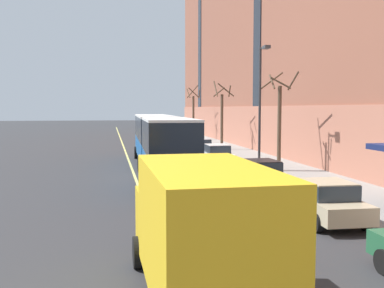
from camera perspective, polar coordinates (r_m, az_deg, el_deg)
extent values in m
plane|color=#303033|center=(27.93, -5.69, -4.12)|extent=(260.00, 260.00, 0.00)
cube|color=gray|center=(32.85, 10.02, -2.73)|extent=(5.01, 160.00, 0.15)
cube|color=#B67058|center=(30.88, 16.26, 0.66)|extent=(0.14, 110.00, 4.40)
cube|color=#1E232B|center=(44.59, 8.32, 16.96)|extent=(0.10, 2.00, 19.09)
cube|color=#1E232B|center=(70.81, 0.98, 12.37)|extent=(0.10, 2.00, 19.09)
cube|color=#19569E|center=(33.71, -4.79, -0.43)|extent=(2.79, 12.01, 1.32)
cube|color=black|center=(33.61, -4.80, 2.07)|extent=(2.80, 12.01, 1.62)
cube|color=silver|center=(33.59, -4.81, 3.55)|extent=(2.82, 12.01, 0.12)
cube|color=#19232D|center=(39.61, -5.43, 2.21)|extent=(2.28, 0.14, 1.21)
cube|color=orange|center=(39.59, -5.44, 3.35)|extent=(1.73, 0.11, 0.28)
cube|color=black|center=(39.75, -5.41, -0.48)|extent=(2.42, 0.19, 0.24)
cube|color=white|center=(39.68, -6.66, -0.14)|extent=(0.28, 0.07, 0.18)
cube|color=white|center=(39.79, -4.17, -0.11)|extent=(0.28, 0.07, 0.18)
cylinder|color=#595651|center=(27.21, -3.81, 0.10)|extent=(2.37, 1.06, 2.35)
cube|color=#19569E|center=(23.42, -2.95, -2.61)|extent=(2.65, 6.89, 1.32)
cube|color=black|center=(23.28, -2.97, 0.98)|extent=(2.67, 6.89, 1.62)
cube|color=silver|center=(23.24, -2.97, 3.12)|extent=(2.68, 6.89, 0.12)
cylinder|color=black|center=(37.88, -7.10, -1.08)|extent=(0.33, 1.01, 1.00)
cylinder|color=black|center=(38.04, -3.38, -1.03)|extent=(0.33, 1.01, 1.00)
cylinder|color=black|center=(30.17, -6.63, -2.52)|extent=(0.33, 1.01, 1.00)
cylinder|color=black|center=(30.36, -1.96, -2.45)|extent=(0.33, 1.01, 1.00)
cylinder|color=black|center=(21.59, -5.70, -5.34)|extent=(0.33, 1.01, 1.00)
cylinder|color=black|center=(21.86, 0.81, -5.20)|extent=(0.33, 1.01, 1.00)
cube|color=black|center=(51.00, -1.87, 0.56)|extent=(1.80, 4.32, 0.64)
cube|color=#232D38|center=(50.75, -1.83, 1.22)|extent=(1.57, 1.95, 0.56)
cube|color=black|center=(50.74, -1.83, 1.55)|extent=(1.53, 1.86, 0.04)
cylinder|color=black|center=(52.22, -3.04, 0.30)|extent=(0.22, 0.64, 0.64)
cylinder|color=black|center=(52.48, -1.16, 0.32)|extent=(0.22, 0.64, 0.64)
cylinder|color=black|center=(49.58, -2.62, 0.07)|extent=(0.22, 0.64, 0.64)
cylinder|color=black|center=(49.86, -0.65, 0.10)|extent=(0.22, 0.64, 0.64)
cube|color=#BCAD89|center=(17.50, 16.50, -7.39)|extent=(1.95, 4.38, 0.64)
cube|color=#232D38|center=(17.19, 16.85, -5.57)|extent=(1.65, 2.00, 0.56)
cube|color=#BCAD89|center=(17.15, 16.87, -4.58)|extent=(1.61, 1.91, 0.04)
cylinder|color=black|center=(18.44, 12.19, -7.71)|extent=(0.24, 0.65, 0.64)
cylinder|color=black|center=(19.12, 17.18, -7.37)|extent=(0.24, 0.65, 0.64)
cylinder|color=black|center=(16.02, 15.63, -9.65)|extent=(0.24, 0.65, 0.64)
cylinder|color=black|center=(16.81, 21.19, -9.12)|extent=(0.24, 0.65, 0.64)
cube|color=#B7B7BC|center=(39.20, 1.03, -0.65)|extent=(1.75, 4.26, 0.64)
cube|color=#232D38|center=(38.94, 1.10, 0.20)|extent=(1.53, 1.92, 0.56)
cube|color=#B7B7BC|center=(38.92, 1.10, 0.64)|extent=(1.49, 1.84, 0.04)
cylinder|color=black|center=(40.35, -0.52, -0.96)|extent=(0.23, 0.64, 0.64)
cylinder|color=black|center=(40.69, 1.80, -0.91)|extent=(0.23, 0.64, 0.64)
cylinder|color=black|center=(37.78, 0.20, -1.34)|extent=(0.23, 0.64, 0.64)
cylinder|color=black|center=(38.14, 2.68, -1.29)|extent=(0.23, 0.64, 0.64)
cube|color=black|center=(23.53, 8.54, -4.20)|extent=(1.92, 4.47, 0.64)
cube|color=#232D38|center=(23.24, 8.74, -2.82)|extent=(1.65, 2.03, 0.56)
cube|color=black|center=(23.20, 8.75, -2.09)|extent=(1.61, 1.94, 0.04)
cylinder|color=black|center=(24.58, 5.46, -4.55)|extent=(0.23, 0.64, 0.64)
cylinder|color=black|center=(25.16, 9.37, -4.38)|extent=(0.23, 0.64, 0.64)
cylinder|color=black|center=(22.01, 7.57, -5.65)|extent=(0.23, 0.64, 0.64)
cylinder|color=black|center=(22.65, 11.87, -5.41)|extent=(0.23, 0.64, 0.64)
cube|color=silver|center=(33.18, 3.13, -1.61)|extent=(1.77, 4.56, 0.64)
cube|color=#232D38|center=(32.90, 3.23, -0.61)|extent=(1.55, 2.06, 0.56)
cube|color=silver|center=(32.88, 3.23, -0.09)|extent=(1.52, 1.96, 0.04)
cylinder|color=black|center=(34.41, 1.19, -1.92)|extent=(0.22, 0.64, 0.64)
cylinder|color=black|center=(34.79, 3.97, -1.86)|extent=(0.22, 0.64, 0.64)
cylinder|color=black|center=(31.66, 2.20, -2.49)|extent=(0.22, 0.64, 0.64)
cylinder|color=black|center=(32.07, 5.21, -2.41)|extent=(0.22, 0.64, 0.64)
cube|color=#4C4C51|center=(60.62, -2.99, 1.19)|extent=(1.84, 4.40, 0.64)
cube|color=#232D38|center=(60.37, -2.97, 1.75)|extent=(1.62, 1.98, 0.56)
cube|color=#4C4C51|center=(60.35, -2.97, 2.03)|extent=(1.58, 1.89, 0.04)
cylinder|color=black|center=(61.88, -3.98, 0.96)|extent=(0.22, 0.64, 0.64)
cylinder|color=black|center=(62.11, -2.33, 0.98)|extent=(0.22, 0.64, 0.64)
cylinder|color=black|center=(59.18, -3.69, 0.80)|extent=(0.22, 0.64, 0.64)
cylinder|color=black|center=(59.41, -1.96, 0.82)|extent=(0.22, 0.64, 0.64)
cylinder|color=black|center=(12.73, 23.22, -13.59)|extent=(0.22, 0.64, 0.64)
cube|color=gold|center=(8.77, 1.78, -10.65)|extent=(2.27, 4.70, 2.41)
cube|color=gold|center=(12.15, -1.91, -9.53)|extent=(2.12, 1.73, 1.60)
cube|color=#1E2833|center=(12.94, -2.56, -7.52)|extent=(1.87, 0.11, 0.80)
cylinder|color=black|center=(12.26, -6.86, -13.47)|extent=(0.27, 0.84, 0.84)
cylinder|color=black|center=(12.58, 2.93, -12.96)|extent=(0.27, 0.84, 0.84)
cylinder|color=brown|center=(29.73, 11.02, 1.96)|extent=(0.25, 0.25, 5.50)
cylinder|color=brown|center=(30.05, 12.73, 7.81)|extent=(0.19, 1.83, 1.13)
cylinder|color=brown|center=(30.47, 10.06, 7.90)|extent=(1.81, 0.65, 1.23)
cylinder|color=brown|center=(29.59, 10.14, 7.80)|extent=(0.18, 1.13, 1.01)
cylinder|color=brown|center=(29.11, 11.21, 7.62)|extent=(1.30, 0.49, 0.80)
cylinder|color=brown|center=(44.18, 3.81, 2.81)|extent=(0.27, 0.27, 5.41)
cylinder|color=brown|center=(44.26, 4.80, 6.70)|extent=(0.38, 1.57, 1.11)
cylinder|color=brown|center=(44.71, 3.46, 6.61)|extent=(1.26, 0.44, 0.98)
cylinder|color=brown|center=(44.02, 3.03, 7.04)|extent=(0.17, 1.38, 1.57)
cylinder|color=brown|center=(43.43, 4.32, 6.87)|extent=(1.75, 0.46, 1.30)
cylinder|color=brown|center=(58.97, 0.18, 3.37)|extent=(0.28, 0.28, 5.63)
cylinder|color=brown|center=(59.03, 0.94, 6.38)|extent=(0.36, 1.62, 1.09)
cylinder|color=brown|center=(59.71, 0.08, 6.68)|extent=(1.53, 0.18, 1.73)
cylinder|color=brown|center=(58.80, -0.46, 6.47)|extent=(0.28, 1.45, 1.25)
cylinder|color=brown|center=(58.33, 0.23, 6.53)|extent=(1.43, 0.28, 1.33)
cylinder|color=#2D2D30|center=(29.24, 8.60, 4.34)|extent=(0.16, 0.16, 7.93)
cylinder|color=#2D2D30|center=(28.97, 9.05, 12.00)|extent=(0.10, 1.10, 0.10)
cube|color=#3D3D3F|center=(28.45, 9.43, 12.03)|extent=(0.36, 0.60, 0.20)
cylinder|color=red|center=(40.98, 2.90, -0.73)|extent=(0.24, 0.24, 0.55)
sphere|color=silver|center=(40.95, 2.90, -0.25)|extent=(0.20, 0.20, 0.20)
cylinder|color=silver|center=(40.94, 2.68, -0.66)|extent=(0.10, 0.09, 0.09)
cylinder|color=silver|center=(41.01, 3.12, -0.65)|extent=(0.10, 0.09, 0.09)
cube|color=#E0D66B|center=(30.84, -7.58, -3.30)|extent=(0.16, 140.00, 0.01)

